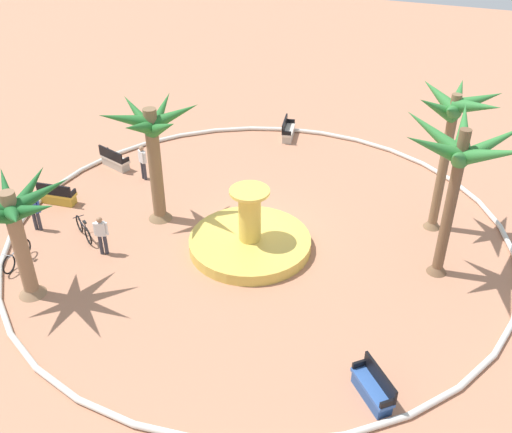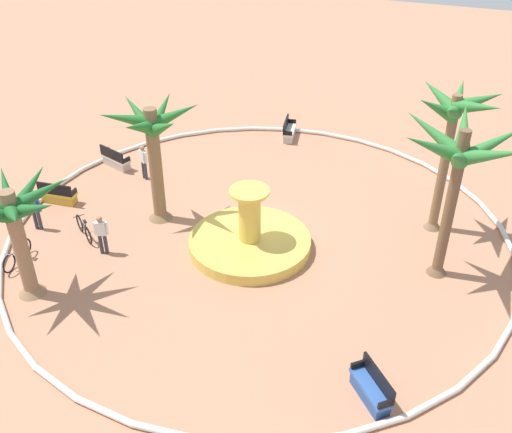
{
  "view_description": "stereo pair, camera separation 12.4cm",
  "coord_description": "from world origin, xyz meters",
  "views": [
    {
      "loc": [
        18.18,
        6.61,
        13.43
      ],
      "look_at": [
        0.3,
        0.01,
        1.0
      ],
      "focal_mm": 41.84,
      "sensor_mm": 36.0,
      "label": 1
    },
    {
      "loc": [
        18.13,
        6.73,
        13.43
      ],
      "look_at": [
        0.3,
        0.01,
        1.0
      ],
      "focal_mm": 41.84,
      "sensor_mm": 36.0,
      "label": 2
    }
  ],
  "objects": [
    {
      "name": "bench_east",
      "position": [
        0.8,
        -8.8,
        0.35
      ],
      "size": [
        0.64,
        1.64,
        1.0
      ],
      "color": "gold",
      "rests_on": "ground"
    },
    {
      "name": "bicycle_red_frame",
      "position": [
        2.59,
        -6.28,
        0.38
      ],
      "size": [
        1.08,
        1.41,
        0.94
      ],
      "color": "black",
      "rests_on": "ground"
    },
    {
      "name": "palm_tree_far_side",
      "position": [
        6.09,
        -6.05,
        3.17
      ],
      "size": [
        3.87,
        3.85,
        4.32
      ],
      "color": "#8E6B4C",
      "rests_on": "ground"
    },
    {
      "name": "person_cyclist_helmet",
      "position": [
        2.75,
        -8.33,
        0.9
      ],
      "size": [
        0.27,
        0.52,
        1.62
      ],
      "color": "#33333D",
      "rests_on": "ground"
    },
    {
      "name": "palm_tree_by_curb",
      "position": [
        -2.87,
        6.39,
        4.59
      ],
      "size": [
        3.39,
        3.18,
        5.89
      ],
      "color": "brown",
      "rests_on": "ground"
    },
    {
      "name": "bicycle_by_lamppost",
      "position": [
        4.89,
        -7.59,
        0.38
      ],
      "size": [
        1.72,
        0.44,
        0.94
      ],
      "color": "black",
      "rests_on": "ground"
    },
    {
      "name": "bench_west",
      "position": [
        -2.83,
        -8.22,
        0.35
      ],
      "size": [
        1.0,
        1.68,
        1.0
      ],
      "color": "beige",
      "rests_on": "ground"
    },
    {
      "name": "ground_plane",
      "position": [
        0.0,
        0.0,
        0.0
      ],
      "size": [
        80.0,
        80.0,
        0.0
      ],
      "primitive_type": "plane",
      "color": "tan"
    },
    {
      "name": "palm_tree_mid_plaza",
      "position": [
        0.05,
        6.83,
        4.54
      ],
      "size": [
        4.37,
        4.19,
        5.88
      ],
      "color": "brown",
      "rests_on": "ground"
    },
    {
      "name": "person_pedestrian_stroll",
      "position": [
        -2.33,
        -6.39,
        0.93
      ],
      "size": [
        0.33,
        0.48,
        1.65
      ],
      "color": "#33333D",
      "rests_on": "ground"
    },
    {
      "name": "bench_southeast",
      "position": [
        -8.71,
        -1.57,
        0.35
      ],
      "size": [
        1.66,
        0.77,
        1.0
      ],
      "color": "beige",
      "rests_on": "ground"
    },
    {
      "name": "person_cyclist_photo",
      "position": [
        3.23,
        -4.99,
        0.91
      ],
      "size": [
        0.32,
        0.49,
        1.63
      ],
      "color": "#33333D",
      "rests_on": "ground"
    },
    {
      "name": "fountain",
      "position": [
        1.0,
        0.02,
        0.35
      ],
      "size": [
        4.63,
        4.63,
        2.56
      ],
      "color": "gold",
      "rests_on": "ground"
    },
    {
      "name": "plaza_curb",
      "position": [
        0.0,
        0.0,
        0.1
      ],
      "size": [
        19.54,
        19.54,
        0.2
      ],
      "primitive_type": "torus",
      "color": "silver",
      "rests_on": "ground"
    },
    {
      "name": "bench_north",
      "position": [
        6.49,
        5.76,
        0.35
      ],
      "size": [
        1.53,
        1.43,
        1.0
      ],
      "color": "#335BA8",
      "rests_on": "ground"
    },
    {
      "name": "palm_tree_near_fountain",
      "position": [
        0.35,
        -4.16,
        3.56
      ],
      "size": [
        3.7,
        3.5,
        5.07
      ],
      "color": "brown",
      "rests_on": "ground"
    }
  ]
}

